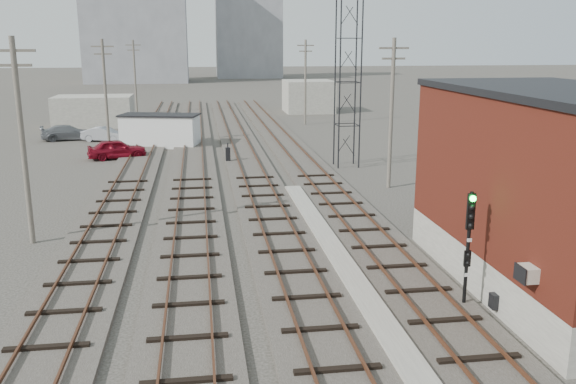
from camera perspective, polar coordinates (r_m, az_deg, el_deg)
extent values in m
plane|color=#282621|center=(68.06, -4.12, 6.44)|extent=(320.00, 320.00, 0.00)
cube|color=#332D28|center=(47.70, 0.79, 3.41)|extent=(3.20, 90.00, 0.20)
cube|color=#4C2816|center=(47.55, -0.06, 3.66)|extent=(0.07, 90.00, 0.12)
cube|color=#4C2816|center=(47.78, 1.64, 3.71)|extent=(0.07, 90.00, 0.12)
cube|color=#332D28|center=(47.24, -4.01, 3.28)|extent=(3.20, 90.00, 0.20)
cube|color=#4C2816|center=(47.15, -4.89, 3.53)|extent=(0.07, 90.00, 0.12)
cube|color=#4C2816|center=(47.26, -3.15, 3.58)|extent=(0.07, 90.00, 0.12)
cube|color=#332D28|center=(47.12, -8.87, 3.12)|extent=(3.20, 90.00, 0.20)
cube|color=#4C2816|center=(47.09, -9.76, 3.36)|extent=(0.07, 90.00, 0.12)
cube|color=#4C2816|center=(47.07, -8.01, 3.42)|extent=(0.07, 90.00, 0.12)
cube|color=#332D28|center=(47.33, -13.72, 2.94)|extent=(3.20, 90.00, 0.20)
cube|color=#4C2816|center=(47.37, -14.60, 3.17)|extent=(0.07, 90.00, 0.12)
cube|color=#4C2816|center=(47.23, -12.87, 3.24)|extent=(0.07, 90.00, 0.12)
cube|color=gray|center=(23.62, 5.64, -7.59)|extent=(0.90, 28.00, 0.26)
cube|color=gray|center=(24.33, 23.18, -6.49)|extent=(6.00, 12.00, 1.50)
cube|color=#4D1712|center=(23.41, 23.99, 1.58)|extent=(6.00, 12.00, 5.50)
cube|color=black|center=(23.03, 24.69, 8.52)|extent=(6.20, 12.20, 0.25)
cube|color=beige|center=(19.02, 21.47, -7.11)|extent=(0.45, 0.62, 0.45)
cube|color=black|center=(21.33, 18.69, -9.65)|extent=(0.20, 0.35, 0.50)
cylinder|color=black|center=(42.70, 4.91, 12.14)|extent=(0.10, 0.10, 15.00)
cylinder|color=black|center=(43.06, 6.90, 12.10)|extent=(0.10, 0.10, 15.00)
cylinder|color=black|center=(44.16, 4.46, 12.20)|extent=(0.10, 0.10, 15.00)
cylinder|color=black|center=(44.51, 6.39, 12.17)|extent=(0.10, 0.10, 15.00)
cylinder|color=#595147|center=(28.66, -23.58, 4.18)|extent=(0.24, 0.24, 9.00)
cube|color=#595147|center=(28.34, -24.35, 11.97)|extent=(1.80, 0.12, 0.12)
cube|color=#595147|center=(28.36, -24.23, 10.76)|extent=(1.40, 0.12, 0.12)
cylinder|color=#595147|center=(53.03, -16.69, 8.69)|extent=(0.24, 0.24, 9.00)
cube|color=#595147|center=(52.86, -16.99, 12.90)|extent=(1.80, 0.12, 0.12)
cube|color=#595147|center=(52.87, -16.94, 12.25)|extent=(1.40, 0.12, 0.12)
cylinder|color=#595147|center=(77.80, -14.12, 10.32)|extent=(0.24, 0.24, 9.00)
cube|color=#595147|center=(77.68, -14.29, 13.19)|extent=(1.80, 0.12, 0.12)
cube|color=#595147|center=(77.69, -14.27, 12.74)|extent=(1.40, 0.12, 0.12)
cylinder|color=#595147|center=(37.36, 9.64, 7.14)|extent=(0.24, 0.24, 9.00)
cube|color=#595147|center=(37.12, 9.89, 13.13)|extent=(1.80, 0.12, 0.12)
cube|color=#595147|center=(37.13, 9.85, 12.20)|extent=(1.40, 0.12, 0.12)
cylinder|color=#595147|center=(66.45, 1.63, 10.19)|extent=(0.24, 0.24, 9.00)
cube|color=#595147|center=(66.31, 1.66, 13.55)|extent=(1.80, 0.12, 0.12)
cube|color=#595147|center=(66.32, 1.65, 13.03)|extent=(1.40, 0.12, 0.12)
cube|color=gray|center=(143.05, -14.11, 15.96)|extent=(22.00, 14.00, 30.00)
cube|color=gray|center=(157.90, -3.75, 15.37)|extent=(16.00, 12.00, 26.00)
cube|color=gray|center=(68.59, -17.70, 7.23)|extent=(8.00, 5.00, 3.20)
cube|color=gray|center=(78.85, 1.91, 8.94)|extent=(6.00, 6.00, 4.00)
cube|color=gray|center=(21.79, 16.10, -10.24)|extent=(0.40, 0.40, 0.10)
cylinder|color=black|center=(21.08, 16.45, -5.32)|extent=(0.12, 0.12, 4.05)
cube|color=black|center=(20.67, 16.73, -1.76)|extent=(0.26, 0.10, 1.21)
sphere|color=#0CE533|center=(20.47, 16.93, -0.59)|extent=(0.20, 0.20, 0.20)
sphere|color=black|center=(20.55, 16.87, -1.41)|extent=(0.20, 0.20, 0.20)
sphere|color=black|center=(20.63, 16.81, -2.23)|extent=(0.20, 0.20, 0.20)
sphere|color=black|center=(20.71, 16.75, -3.04)|extent=(0.20, 0.20, 0.20)
cube|color=black|center=(21.14, 16.43, -5.99)|extent=(0.22, 0.09, 0.56)
cube|color=white|center=(20.88, 16.62, -4.34)|extent=(0.16, 0.02, 0.12)
cube|color=white|center=(21.28, 16.39, -7.45)|extent=(0.16, 0.02, 0.12)
cube|color=black|center=(45.32, -5.64, 3.50)|extent=(0.35, 0.35, 1.08)
cylinder|color=black|center=(45.20, -5.66, 4.37)|extent=(0.09, 0.09, 0.32)
cube|color=silver|center=(53.53, -11.87, 5.60)|extent=(6.84, 4.14, 2.66)
cube|color=black|center=(53.36, -11.94, 7.07)|extent=(7.10, 4.39, 0.13)
imported|color=maroon|center=(48.77, -15.71, 3.90)|extent=(4.71, 2.80, 1.50)
imported|color=#9FA1A7|center=(57.68, -16.81, 5.20)|extent=(4.18, 2.43, 1.30)
imported|color=slate|center=(59.58, -19.90, 5.26)|extent=(5.03, 2.93, 1.37)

